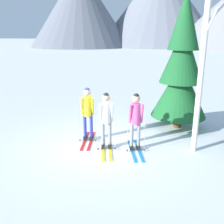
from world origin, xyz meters
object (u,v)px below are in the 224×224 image
(skier_in_yellow, at_px, (88,110))
(birch_tree_tall, at_px, (202,70))
(pine_tree_mid, at_px, (181,69))
(skier_in_white, at_px, (106,118))
(skier_in_pink, at_px, (136,118))

(skier_in_yellow, distance_m, birch_tree_tall, 3.83)
(birch_tree_tall, bearing_deg, pine_tree_mid, 103.67)
(skier_in_white, relative_size, pine_tree_mid, 0.36)
(skier_in_yellow, xyz_separation_m, birch_tree_tall, (3.54, -0.07, 1.48))
(skier_in_white, height_order, skier_in_pink, skier_in_pink)
(skier_in_yellow, bearing_deg, pine_tree_mid, 33.48)
(pine_tree_mid, bearing_deg, birch_tree_tall, -76.33)
(skier_in_pink, bearing_deg, birch_tree_tall, 10.36)
(skier_in_white, bearing_deg, skier_in_yellow, 145.85)
(skier_in_white, distance_m, birch_tree_tall, 3.17)
(skier_in_yellow, height_order, skier_in_white, skier_in_yellow)
(birch_tree_tall, bearing_deg, skier_in_pink, -169.64)
(skier_in_yellow, xyz_separation_m, skier_in_pink, (1.70, -0.41, -0.01))
(skier_in_yellow, distance_m, skier_in_pink, 1.75)
(skier_in_yellow, height_order, birch_tree_tall, birch_tree_tall)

